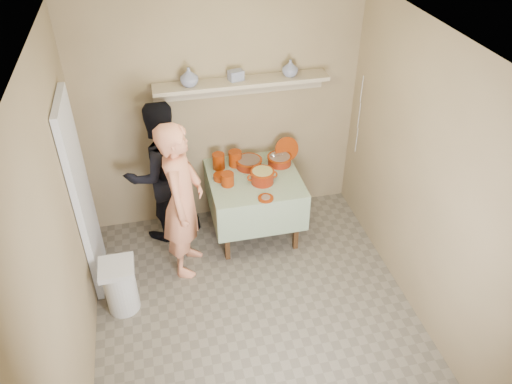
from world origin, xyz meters
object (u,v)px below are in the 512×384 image
object	(u,v)px
cazuela_rice	(262,176)
trash_bin	(120,287)
person_cook	(182,201)
serving_table	(254,186)
person_helper	(161,173)

from	to	relation	value
cazuela_rice	trash_bin	distance (m)	1.79
person_cook	cazuela_rice	bearing A→B (deg)	-55.87
serving_table	trash_bin	distance (m)	1.74
person_cook	trash_bin	distance (m)	1.00
serving_table	trash_bin	size ratio (longest dim) A/B	1.74
person_cook	trash_bin	bearing A→B (deg)	141.33
serving_table	cazuela_rice	size ratio (longest dim) A/B	2.95
person_helper	cazuela_rice	distance (m)	1.09
cazuela_rice	person_helper	bearing A→B (deg)	161.81
person_helper	person_cook	bearing A→B (deg)	86.09
person_cook	serving_table	size ratio (longest dim) A/B	1.75
person_cook	cazuela_rice	size ratio (longest dim) A/B	5.14
person_helper	cazuela_rice	xyz separation A→B (m)	(1.03, -0.34, 0.03)
person_cook	cazuela_rice	world-z (taller)	person_cook
person_cook	trash_bin	size ratio (longest dim) A/B	3.03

